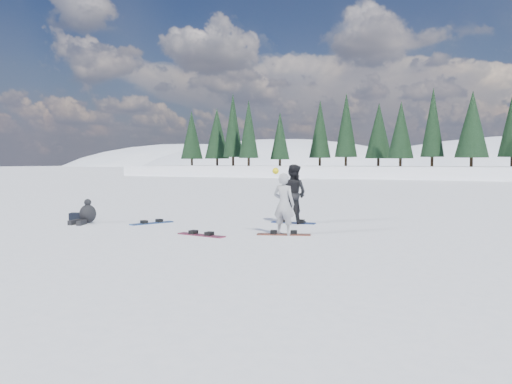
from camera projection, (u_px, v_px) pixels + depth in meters
ground at (249, 235)px, 14.03m from camera, size 420.00×420.00×0.00m
alpine_backdrop at (439, 204)px, 190.51m from camera, size 412.50×227.00×53.20m
snowboarder_woman at (284, 204)px, 13.89m from camera, size 0.67×0.47×1.88m
snowboarder_man at (293, 194)px, 16.59m from camera, size 1.10×0.94×1.96m
seated_rider at (87, 214)px, 16.58m from camera, size 0.69×1.03×0.82m
gear_bag at (77, 217)px, 17.12m from camera, size 0.53×0.46×0.30m
snowboard_woman at (284, 234)px, 13.94m from camera, size 1.51×0.76×0.03m
snowboard_man at (293, 223)px, 16.65m from camera, size 1.52×0.41×0.03m
snowboard_loose_b at (201, 235)px, 13.83m from camera, size 1.52×0.47×0.03m
snowboard_loose_a at (152, 223)px, 16.54m from camera, size 0.87×1.48×0.03m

